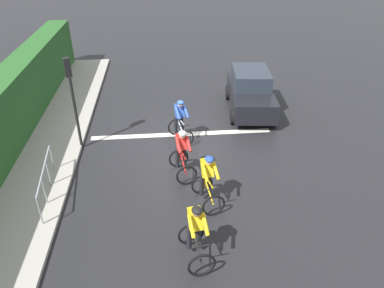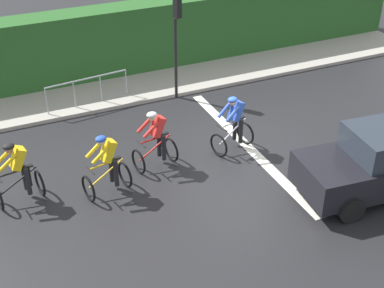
# 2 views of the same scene
# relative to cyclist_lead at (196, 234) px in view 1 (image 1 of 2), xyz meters

# --- Properties ---
(ground_plane) EXTENTS (80.00, 80.00, 0.00)m
(ground_plane) POSITION_rel_cyclist_lead_xyz_m (-0.11, -5.96, -0.80)
(ground_plane) COLOR black
(sidewalk_kerb) EXTENTS (2.80, 23.71, 0.12)m
(sidewalk_kerb) POSITION_rel_cyclist_lead_xyz_m (5.02, -3.96, -0.74)
(sidewalk_kerb) COLOR #9E998E
(sidewalk_kerb) RESTS_ON ground
(stone_wall_low) EXTENTS (0.44, 23.71, 0.47)m
(stone_wall_low) POSITION_rel_cyclist_lead_xyz_m (5.92, -3.96, -0.56)
(stone_wall_low) COLOR gray
(stone_wall_low) RESTS_ON ground
(road_marking_stop_line) EXTENTS (7.00, 0.30, 0.01)m
(road_marking_stop_line) POSITION_rel_cyclist_lead_xyz_m (-0.11, -6.26, -0.79)
(road_marking_stop_line) COLOR silver
(road_marking_stop_line) RESTS_ON ground
(cyclist_lead) EXTENTS (0.84, 1.17, 1.66)m
(cyclist_lead) POSITION_rel_cyclist_lead_xyz_m (0.00, 0.00, 0.00)
(cyclist_lead) COLOR black
(cyclist_lead) RESTS_ON ground
(cyclist_second) EXTENTS (0.88, 1.19, 1.66)m
(cyclist_second) POSITION_rel_cyclist_lead_xyz_m (-0.55, -2.04, 0.00)
(cyclist_second) COLOR black
(cyclist_second) RESTS_ON ground
(cyclist_mid) EXTENTS (0.87, 1.19, 1.66)m
(cyclist_mid) POSITION_rel_cyclist_lead_xyz_m (0.07, -3.55, 0.00)
(cyclist_mid) COLOR black
(cyclist_mid) RESTS_ON ground
(cyclist_fourth) EXTENTS (0.95, 1.22, 1.66)m
(cyclist_fourth) POSITION_rel_cyclist_lead_xyz_m (-0.02, -5.82, 0.00)
(cyclist_fourth) COLOR black
(cyclist_fourth) RESTS_ON ground
(car_black) EXTENTS (2.19, 4.25, 1.76)m
(car_black) POSITION_rel_cyclist_lead_xyz_m (-3.24, -8.23, 0.08)
(car_black) COLOR black
(car_black) RESTS_ON ground
(traffic_light_near_crossing) EXTENTS (0.26, 0.30, 3.34)m
(traffic_light_near_crossing) POSITION_rel_cyclist_lead_xyz_m (3.65, -5.68, 1.43)
(traffic_light_near_crossing) COLOR black
(traffic_light_near_crossing) RESTS_ON ground
(pedestrian_railing_kerbside) EXTENTS (0.34, 2.70, 1.03)m
(pedestrian_railing_kerbside) POSITION_rel_cyclist_lead_xyz_m (4.12, -2.79, -0.04)
(pedestrian_railing_kerbside) COLOR #999EA3
(pedestrian_railing_kerbside) RESTS_ON ground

